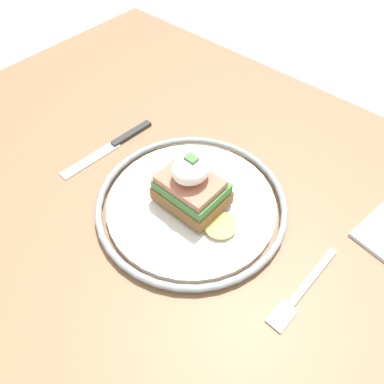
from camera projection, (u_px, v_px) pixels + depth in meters
name	position (u px, v px, depth m)	size (l,w,h in m)	color
ground_plane	(194.00, 354.00, 1.12)	(6.00, 6.00, 0.00)	#B2ADA3
dining_table	(195.00, 244.00, 0.64)	(1.07, 0.75, 0.73)	#846042
plate	(192.00, 204.00, 0.54)	(0.28, 0.28, 0.02)	silver
sandwich	(192.00, 186.00, 0.51)	(0.13, 0.07, 0.09)	brown
fork	(302.00, 291.00, 0.46)	(0.02, 0.14, 0.00)	silver
knife	(116.00, 144.00, 0.63)	(0.02, 0.18, 0.01)	#2D2D2D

